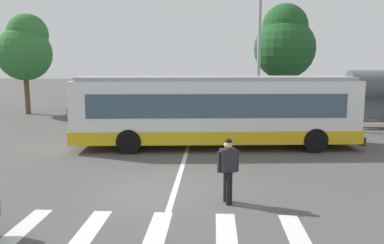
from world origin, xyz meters
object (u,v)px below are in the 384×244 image
object	(u,v)px
parked_car_blue	(93,106)
background_tree_right	(285,42)
city_transit_bus	(215,111)
parked_car_red	(213,106)
background_tree_left	(25,48)
twin_arm_street_lamp	(260,26)
pedestrian_crossing_street	(228,167)
parked_car_white	(171,106)
parked_car_champagne	(132,106)
parked_car_black	(251,106)

from	to	relation	value
parked_car_blue	background_tree_right	distance (m)	14.41
city_transit_bus	parked_car_blue	distance (m)	12.01
city_transit_bus	parked_car_blue	world-z (taller)	city_transit_bus
city_transit_bus	parked_car_red	world-z (taller)	city_transit_bus
background_tree_left	background_tree_right	bearing A→B (deg)	6.20
background_tree_left	parked_car_blue	bearing A→B (deg)	-16.96
parked_car_blue	background_tree_left	size ratio (longest dim) A/B	0.64
city_transit_bus	twin_arm_street_lamp	distance (m)	7.53
background_tree_left	background_tree_right	size ratio (longest dim) A/B	0.90
pedestrian_crossing_street	parked_car_red	xyz separation A→B (m)	(-0.43, 16.04, -0.20)
parked_car_white	twin_arm_street_lamp	bearing A→B (deg)	-31.42
parked_car_blue	parked_car_champagne	size ratio (longest dim) A/B	0.99
pedestrian_crossing_street	city_transit_bus	bearing A→B (deg)	92.78
city_transit_bus	parked_car_black	bearing A→B (deg)	75.40
pedestrian_crossing_street	parked_car_champagne	xyz separation A→B (m)	(-5.85, 15.57, -0.20)
parked_car_black	parked_car_white	bearing A→B (deg)	-176.85
twin_arm_street_lamp	background_tree_left	bearing A→B (deg)	164.06
twin_arm_street_lamp	parked_car_white	bearing A→B (deg)	148.58
parked_car_blue	background_tree_left	bearing A→B (deg)	163.04
background_tree_left	parked_car_black	bearing A→B (deg)	-3.44
parked_car_champagne	parked_car_red	bearing A→B (deg)	4.94
pedestrian_crossing_street	twin_arm_street_lamp	distance (m)	13.61
parked_car_champagne	twin_arm_street_lamp	xyz separation A→B (m)	(8.00, -2.99, 4.94)
parked_car_black	background_tree_right	bearing A→B (deg)	48.38
parked_car_champagne	parked_car_white	bearing A→B (deg)	6.31
parked_car_black	twin_arm_street_lamp	distance (m)	6.10
parked_car_champagne	background_tree_right	distance (m)	11.99
city_transit_bus	pedestrian_crossing_street	size ratio (longest dim) A/B	7.13
parked_car_blue	parked_car_black	size ratio (longest dim) A/B	0.98
parked_car_champagne	parked_car_white	world-z (taller)	same
background_tree_right	parked_car_blue	bearing A→B (deg)	-164.86
city_transit_bus	parked_car_champagne	bearing A→B (deg)	122.12
parked_car_white	background_tree_right	size ratio (longest dim) A/B	0.57
parked_car_white	background_tree_right	xyz separation A→B (m)	(7.97, 3.25, 4.37)
parked_car_blue	background_tree_left	world-z (taller)	background_tree_left
city_transit_bus	parked_car_red	size ratio (longest dim) A/B	2.71
parked_car_red	parked_car_black	size ratio (longest dim) A/B	0.98
parked_car_champagne	parked_car_red	xyz separation A→B (m)	(5.42, 0.47, 0.00)
parked_car_red	background_tree_right	distance (m)	7.43
parked_car_red	parked_car_black	distance (m)	2.54
parked_car_white	background_tree_left	xyz separation A→B (m)	(-10.48, 1.25, 3.93)
parked_car_red	background_tree_right	bearing A→B (deg)	30.73
city_transit_bus	pedestrian_crossing_street	distance (m)	6.82
parked_car_red	twin_arm_street_lamp	world-z (taller)	twin_arm_street_lamp
parked_car_red	background_tree_right	world-z (taller)	background_tree_right
parked_car_red	parked_car_black	world-z (taller)	same
twin_arm_street_lamp	parked_car_blue	bearing A→B (deg)	164.55
parked_car_black	background_tree_right	distance (m)	5.89
parked_car_blue	parked_car_white	world-z (taller)	same
parked_car_black	pedestrian_crossing_street	bearing A→B (deg)	-97.45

